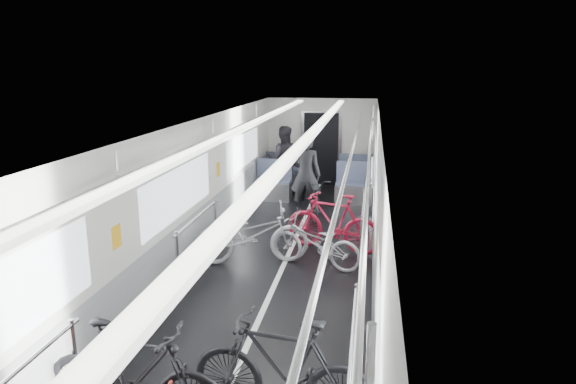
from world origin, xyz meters
name	(u,v)px	position (x,y,z in m)	size (l,w,h in m)	color
car_shell	(293,186)	(0.00, 1.78, 1.13)	(3.02, 14.01, 2.41)	black
bike_left_mid	(135,377)	(-0.64, -3.40, 0.54)	(0.51, 1.79, 1.08)	black
bike_left_far	(252,234)	(-0.55, 0.80, 0.50)	(0.67, 1.92, 1.01)	#ABAAAF
bike_right_near	(284,370)	(0.66, -3.08, 0.54)	(0.51, 1.79, 1.08)	black
bike_right_mid	(315,243)	(0.53, 0.78, 0.42)	(0.55, 1.59, 0.83)	#A0A0A5
bike_right_far	(333,222)	(0.76, 1.60, 0.54)	(0.50, 1.79, 1.07)	maroon
bike_aisle	(314,197)	(0.19, 3.66, 0.46)	(0.61, 1.76, 0.92)	black
person_standing	(306,175)	(-0.02, 3.76, 0.93)	(0.68, 0.44, 1.85)	black
person_seated	(284,159)	(-0.88, 5.91, 0.87)	(0.85, 0.66, 1.75)	#2C2930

